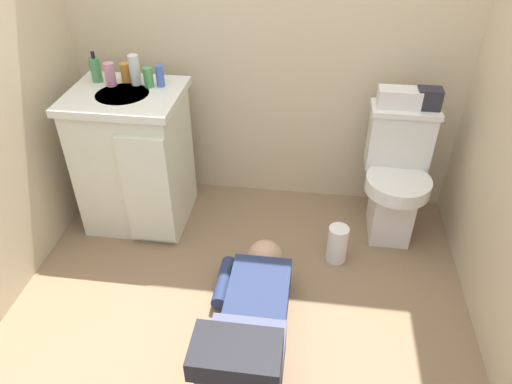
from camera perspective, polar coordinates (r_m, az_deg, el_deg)
The scene contains 15 objects.
ground_plane at distance 2.44m, azimuth -2.19°, elevation -14.76°, with size 2.76×3.15×0.04m, color #886C4F.
wall_back at distance 2.73m, azimuth 1.32°, elevation 21.84°, with size 2.42×0.08×2.40m, color beige.
toilet at distance 2.79m, azimuth 16.35°, elevation 1.81°, with size 0.36×0.46×0.75m.
vanity_cabinet at distance 2.83m, azimuth -14.25°, elevation 3.97°, with size 0.60×0.53×0.82m.
faucet at distance 2.75m, azimuth -14.68°, elevation 13.60°, with size 0.02×0.02×0.10m, color silver.
person_plumber at distance 2.15m, azimuth -0.68°, elevation -15.59°, with size 0.39×1.06×0.52m.
tissue_box at distance 2.65m, azimuth 16.75°, elevation 10.74°, with size 0.22×0.11×0.10m, color silver.
toiletry_bag at distance 2.68m, azimuth 19.97°, elevation 10.46°, with size 0.12×0.09×0.11m, color #26262D.
soap_dispenser at distance 2.80m, azimuth -18.61°, elevation 13.71°, with size 0.06×0.06×0.17m.
bottle_pink at distance 2.73m, azimuth -17.05°, elevation 13.28°, with size 0.05×0.05×0.12m, color pink.
bottle_amber at distance 2.76m, azimuth -15.31°, elevation 13.60°, with size 0.05×0.05×0.10m, color orange.
bottle_clear at distance 2.70m, azimuth -14.29°, elevation 13.94°, with size 0.06×0.06×0.16m, color silver.
bottle_green at distance 2.66m, azimuth -12.75°, elevation 13.21°, with size 0.05×0.05×0.11m, color #459750.
bottle_blue at distance 2.66m, azimuth -11.39°, elevation 13.43°, with size 0.04×0.04×0.11m, color #4263B8.
paper_towel_roll at distance 2.65m, azimuth 9.69°, elevation -6.13°, with size 0.11×0.11×0.22m, color white.
Camera 1 is at (0.29, -1.52, 1.86)m, focal length 33.48 mm.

